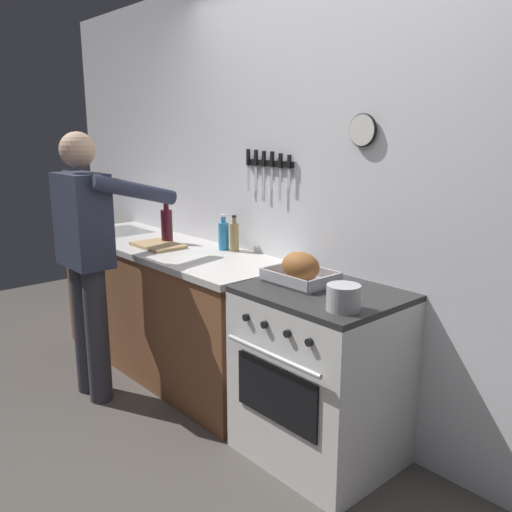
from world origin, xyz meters
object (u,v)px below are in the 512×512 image
(cutting_board, at_px, (158,245))
(bottle_vinegar, at_px, (234,236))
(person_cook, at_px, (88,250))
(bottle_wine_red, at_px, (167,225))
(bottle_dish_soap, at_px, (224,235))
(roasting_pan, at_px, (300,270))
(stove, at_px, (320,375))
(saucepan, at_px, (343,298))

(cutting_board, bearing_deg, bottle_vinegar, 33.86)
(person_cook, distance_m, bottle_wine_red, 0.62)
(bottle_dish_soap, distance_m, bottle_vinegar, 0.09)
(roasting_pan, height_order, bottle_vinegar, bottle_vinegar)
(cutting_board, relative_size, bottle_dish_soap, 1.55)
(stove, bearing_deg, person_cook, -157.93)
(stove, height_order, saucepan, saucepan)
(roasting_pan, bearing_deg, stove, -5.63)
(person_cook, relative_size, roasting_pan, 4.72)
(person_cook, bearing_deg, stove, -55.64)
(bottle_dish_soap, bearing_deg, bottle_vinegar, 15.28)
(stove, relative_size, bottle_dish_soap, 3.88)
(bottle_vinegar, bearing_deg, bottle_dish_soap, -164.72)
(stove, relative_size, bottle_wine_red, 3.03)
(cutting_board, distance_m, bottle_vinegar, 0.55)
(person_cook, relative_size, saucepan, 11.06)
(roasting_pan, height_order, saucepan, roasting_pan)
(cutting_board, relative_size, bottle_vinegar, 1.53)
(roasting_pan, relative_size, bottle_wine_red, 1.19)
(stove, xyz_separation_m, bottle_wine_red, (-1.48, 0.05, 0.57))
(saucepan, bearing_deg, person_cook, -165.98)
(saucepan, relative_size, bottle_vinegar, 0.64)
(person_cook, distance_m, bottle_vinegar, 0.91)
(roasting_pan, xyz_separation_m, bottle_vinegar, (-0.80, 0.21, 0.03))
(person_cook, distance_m, cutting_board, 0.50)
(bottle_wine_red, height_order, bottle_vinegar, bottle_wine_red)
(roasting_pan, bearing_deg, cutting_board, -176.05)
(bottle_dish_soap, relative_size, bottle_wine_red, 0.78)
(cutting_board, distance_m, bottle_wine_red, 0.17)
(bottle_wine_red, bearing_deg, saucepan, -6.57)
(stove, bearing_deg, roasting_pan, 174.37)
(stove, bearing_deg, bottle_vinegar, 166.61)
(saucepan, distance_m, bottle_wine_red, 1.75)
(roasting_pan, distance_m, bottle_vinegar, 0.83)
(stove, xyz_separation_m, roasting_pan, (-0.17, 0.02, 0.52))
(bottle_dish_soap, relative_size, bottle_vinegar, 0.98)
(roasting_pan, relative_size, bottle_dish_soap, 1.52)
(bottle_dish_soap, xyz_separation_m, bottle_wine_red, (-0.43, -0.16, 0.03))
(bottle_vinegar, bearing_deg, bottle_wine_red, -160.04)
(cutting_board, height_order, bottle_dish_soap, bottle_dish_soap)
(cutting_board, bearing_deg, bottle_wine_red, 119.20)
(saucepan, relative_size, bottle_wine_red, 0.51)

